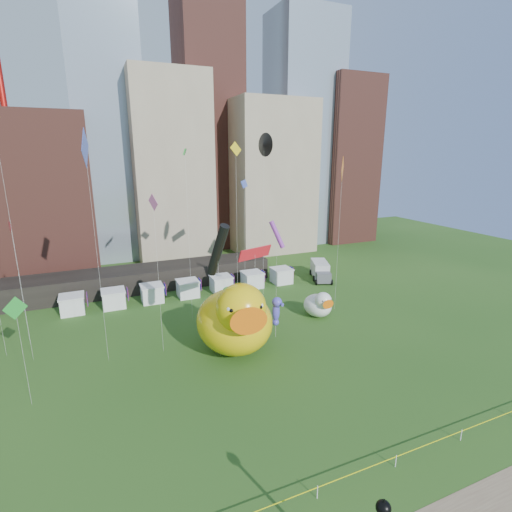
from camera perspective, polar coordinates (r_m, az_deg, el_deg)
name	(u,v)px	position (r m, az deg, el deg)	size (l,w,h in m)	color
ground	(317,498)	(27.37, 9.03, -31.92)	(160.00, 160.00, 0.00)	#244E18
skyline	(157,144)	(77.58, -14.40, 15.73)	(101.00, 23.00, 68.00)	brown
crane_right	(288,17)	(93.60, 4.72, 31.77)	(23.00, 1.00, 76.00)	red
pavilion	(146,278)	(60.65, -16.03, -3.14)	(38.00, 6.00, 3.20)	black
vendor_tents	(188,289)	(56.00, -10.04, -4.83)	(33.24, 2.80, 2.40)	white
caution_tape	(318,489)	(26.88, 9.10, -30.93)	(50.00, 0.06, 0.90)	white
big_duck	(236,319)	(39.37, -3.02, -9.24)	(8.71, 11.04, 8.16)	yellow
small_duck	(319,304)	(49.03, 9.28, -7.09)	(3.42, 4.58, 3.52)	white
seahorse_green	(228,300)	(43.86, -4.24, -6.53)	(1.51, 1.78, 5.44)	silver
seahorse_purple	(276,309)	(42.58, 3.03, -7.86)	(1.42, 1.60, 4.75)	silver
box_truck	(320,270)	(63.59, 9.51, -2.10)	(4.53, 6.81, 2.73)	silver
kite_0	(255,253)	(38.72, -0.14, 0.40)	(4.01, 1.82, 10.77)	silver
kite_1	(154,210)	(37.78, -14.92, 6.61)	(0.64, 1.50, 16.25)	silver
kite_2	(264,145)	(45.54, 1.19, 16.12)	(0.35, 2.65, 22.13)	silver
kite_3	(185,154)	(44.66, -10.49, 14.63)	(0.99, 2.35, 20.40)	silver
kite_5	(85,152)	(37.30, -23.94, 13.97)	(0.63, 3.35, 22.04)	silver
kite_6	(342,172)	(48.41, 12.67, 12.10)	(1.94, 2.30, 19.53)	silver
kite_7	(277,235)	(44.28, 3.13, 3.18)	(1.86, 1.57, 12.47)	silver
kite_8	(11,227)	(45.25, -32.56, 3.58)	(0.44, 1.26, 13.49)	silver
kite_10	(218,250)	(36.38, -5.69, 0.86)	(1.95, 3.28, 13.75)	silver
kite_11	(15,310)	(34.90, -32.07, -6.83)	(1.82, 0.58, 9.42)	silver
kite_12	(236,161)	(43.96, -2.99, 13.94)	(1.51, 0.54, 21.14)	silver
kite_13	(244,185)	(52.50, -1.74, 10.54)	(1.99, 2.85, 16.36)	silver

